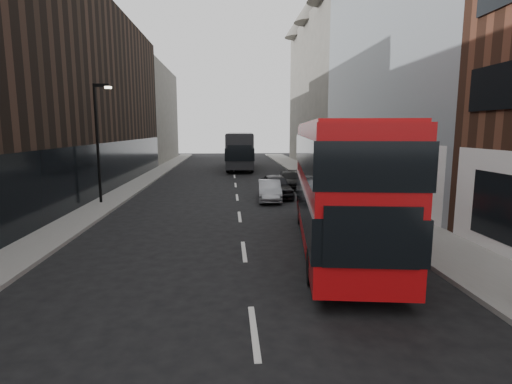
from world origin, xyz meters
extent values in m
cube|color=slate|center=(7.50, 25.00, 0.07)|extent=(3.00, 80.00, 0.15)
cube|color=slate|center=(-8.00, 25.00, 0.07)|extent=(2.00, 80.00, 0.15)
cube|color=#ADB4B8|center=(11.50, 21.00, 10.00)|extent=(5.00, 22.00, 20.00)
cube|color=silver|center=(9.15, 21.00, 1.90)|extent=(0.35, 21.00, 3.80)
cube|color=#625F56|center=(11.50, 44.00, 9.00)|extent=(5.00, 24.00, 18.00)
cone|color=#625F56|center=(9.50, 44.00, 19.50)|extent=(4.00, 4.00, 3.00)
cone|color=#625F56|center=(9.50, 52.00, 19.50)|extent=(4.00, 4.00, 3.00)
cube|color=black|center=(-11.50, 30.00, 7.00)|extent=(5.00, 24.00, 14.00)
cube|color=#625F56|center=(-11.50, 52.00, 6.50)|extent=(5.00, 20.00, 13.00)
cylinder|color=black|center=(-8.30, 18.00, 3.65)|extent=(0.16, 0.16, 7.00)
cube|color=black|center=(-7.90, 18.00, 7.05)|extent=(0.90, 0.15, 0.18)
cube|color=#FFF2CC|center=(-7.50, 18.00, 6.93)|extent=(0.35, 0.22, 0.12)
cube|color=#B60B0E|center=(3.58, 8.26, 2.56)|extent=(4.23, 11.98, 4.26)
cube|color=black|center=(3.58, 8.26, 1.87)|extent=(4.36, 12.04, 1.17)
cube|color=black|center=(3.58, 8.26, 3.68)|extent=(4.36, 12.04, 1.17)
cube|color=black|center=(2.78, 2.42, 2.03)|extent=(2.25, 0.39, 1.49)
cube|color=black|center=(4.38, 14.10, 2.03)|extent=(2.25, 0.39, 1.49)
cube|color=#B60B0E|center=(3.58, 8.26, 4.72)|extent=(4.06, 11.50, 0.12)
cylinder|color=black|center=(2.92, 12.14, 0.53)|extent=(0.46, 1.10, 1.07)
cylinder|color=black|center=(5.26, 11.82, 0.53)|extent=(0.46, 1.10, 1.07)
cylinder|color=black|center=(1.90, 4.70, 0.53)|extent=(0.46, 1.10, 1.07)
cylinder|color=black|center=(4.24, 4.38, 0.53)|extent=(0.46, 1.10, 1.07)
cube|color=black|center=(0.80, 39.69, 2.23)|extent=(3.36, 12.68, 3.54)
cube|color=black|center=(0.80, 39.69, 2.00)|extent=(3.48, 12.73, 1.26)
cube|color=black|center=(0.55, 33.38, 2.17)|extent=(2.43, 0.18, 1.60)
cube|color=black|center=(1.05, 46.00, 2.17)|extent=(2.43, 0.18, 1.60)
cube|color=black|center=(0.80, 39.69, 4.03)|extent=(3.23, 12.17, 0.12)
cylinder|color=black|center=(-0.32, 43.76, 0.57)|extent=(0.39, 1.16, 1.14)
cylinder|color=black|center=(2.24, 43.66, 0.57)|extent=(0.39, 1.16, 1.14)
cylinder|color=black|center=(-0.64, 35.72, 0.57)|extent=(0.39, 1.16, 1.14)
cylinder|color=black|center=(1.92, 35.62, 0.57)|extent=(0.39, 1.16, 1.14)
imported|color=black|center=(2.62, 20.00, 0.76)|extent=(2.13, 4.58, 1.52)
imported|color=gray|center=(2.04, 18.65, 0.66)|extent=(1.58, 4.04, 1.31)
imported|color=black|center=(4.12, 24.00, 0.63)|extent=(2.06, 4.45, 1.26)
camera|label=1|loc=(-0.53, -6.39, 4.53)|focal=28.00mm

